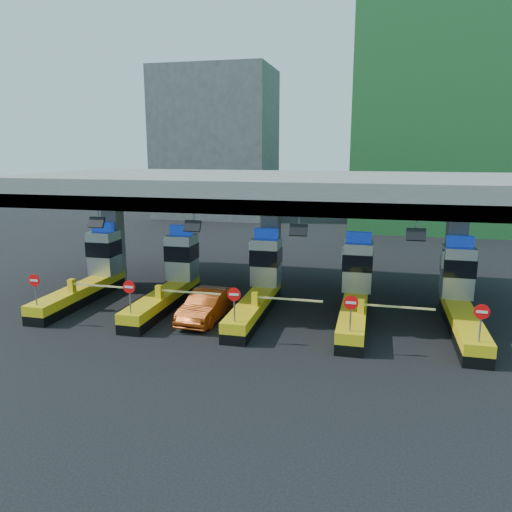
# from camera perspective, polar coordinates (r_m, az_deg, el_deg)

# --- Properties ---
(ground) EXTENTS (120.00, 120.00, 0.00)m
(ground) POSITION_cam_1_polar(r_m,az_deg,el_deg) (26.66, 0.31, -6.28)
(ground) COLOR black
(ground) RESTS_ON ground
(toll_canopy) EXTENTS (28.00, 12.09, 7.00)m
(toll_canopy) POSITION_cam_1_polar(r_m,az_deg,el_deg) (28.18, 1.69, 7.47)
(toll_canopy) COLOR slate
(toll_canopy) RESTS_ON ground
(toll_lane_far_left) EXTENTS (4.43, 8.00, 4.16)m
(toll_lane_far_left) POSITION_cam_1_polar(r_m,az_deg,el_deg) (30.32, -18.28, -1.88)
(toll_lane_far_left) COLOR black
(toll_lane_far_left) RESTS_ON ground
(toll_lane_left) EXTENTS (4.43, 8.00, 4.16)m
(toll_lane_left) POSITION_cam_1_polar(r_m,az_deg,el_deg) (28.04, -9.55, -2.55)
(toll_lane_left) COLOR black
(toll_lane_left) RESTS_ON ground
(toll_lane_center) EXTENTS (4.43, 8.00, 4.16)m
(toll_lane_center) POSITION_cam_1_polar(r_m,az_deg,el_deg) (26.51, 0.45, -3.23)
(toll_lane_center) COLOR black
(toll_lane_center) RESTS_ON ground
(toll_lane_right) EXTENTS (4.43, 8.00, 4.16)m
(toll_lane_right) POSITION_cam_1_polar(r_m,az_deg,el_deg) (25.87, 11.32, -3.87)
(toll_lane_right) COLOR black
(toll_lane_right) RESTS_ON ground
(toll_lane_far_right) EXTENTS (4.43, 8.00, 4.16)m
(toll_lane_far_right) POSITION_cam_1_polar(r_m,az_deg,el_deg) (26.19, 22.34, -4.37)
(toll_lane_far_right) COLOR black
(toll_lane_far_right) RESTS_ON ground
(bg_building_scaffold) EXTENTS (18.00, 12.00, 28.00)m
(bg_building_scaffold) POSITION_cam_1_polar(r_m,az_deg,el_deg) (57.21, 20.73, 17.00)
(bg_building_scaffold) COLOR #1E5926
(bg_building_scaffold) RESTS_ON ground
(bg_building_concrete) EXTENTS (14.00, 10.00, 18.00)m
(bg_building_concrete) POSITION_cam_1_polar(r_m,az_deg,el_deg) (63.77, -4.56, 12.64)
(bg_building_concrete) COLOR #4C4C49
(bg_building_concrete) RESTS_ON ground
(red_car) EXTENTS (1.92, 4.67, 1.50)m
(red_car) POSITION_cam_1_polar(r_m,az_deg,el_deg) (25.27, -5.57, -5.60)
(red_car) COLOR #98330B
(red_car) RESTS_ON ground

